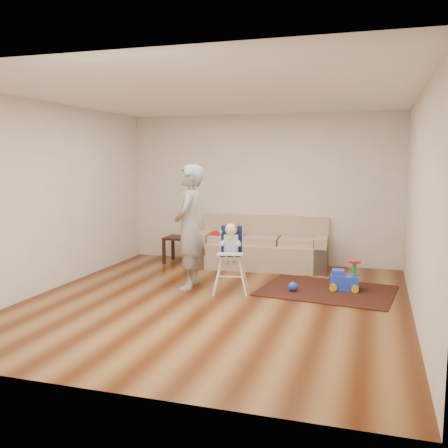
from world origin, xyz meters
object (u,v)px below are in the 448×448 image
(high_chair, at_px, (231,259))
(adult, at_px, (189,227))
(side_table, at_px, (179,250))
(toy_ball, at_px, (293,286))
(sofa, at_px, (262,243))
(ride_on_toy, at_px, (345,275))

(high_chair, relative_size, adult, 0.55)
(side_table, relative_size, high_chair, 0.48)
(toy_ball, bearing_deg, adult, -172.01)
(adult, bearing_deg, high_chair, 77.47)
(sofa, xyz_separation_m, toy_ball, (0.80, -1.51, -0.36))
(sofa, bearing_deg, side_table, 178.79)
(ride_on_toy, xyz_separation_m, adult, (-2.20, -0.52, 0.68))
(ride_on_toy, bearing_deg, toy_ball, -158.36)
(side_table, bearing_deg, high_chair, -48.88)
(side_table, xyz_separation_m, high_chair, (1.50, -1.72, 0.24))
(sofa, xyz_separation_m, ride_on_toy, (1.50, -1.21, -0.21))
(sofa, relative_size, ride_on_toy, 5.29)
(sofa, relative_size, toy_ball, 17.19)
(ride_on_toy, bearing_deg, sofa, 139.37)
(toy_ball, bearing_deg, sofa, 117.88)
(side_table, height_order, toy_ball, side_table)
(side_table, bearing_deg, toy_ball, -31.86)
(side_table, xyz_separation_m, ride_on_toy, (3.06, -1.16, -0.01))
(sofa, distance_m, high_chair, 1.77)
(side_table, bearing_deg, ride_on_toy, -20.73)
(side_table, distance_m, adult, 1.99)
(ride_on_toy, distance_m, adult, 2.36)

